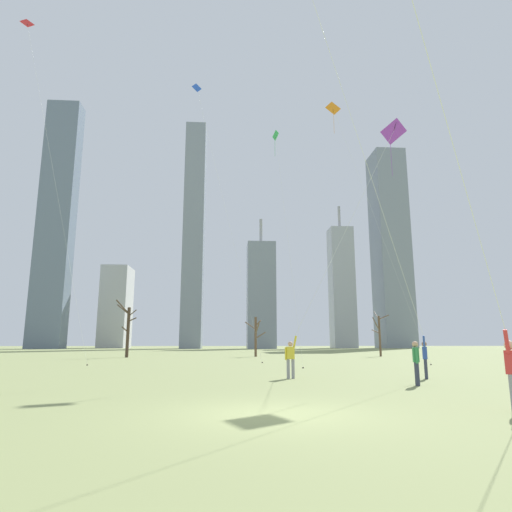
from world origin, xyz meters
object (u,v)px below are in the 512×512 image
at_px(kite_flyer_midfield_center_purple, 319,296).
at_px(distant_kite_high_overhead_blue, 206,126).
at_px(distant_kite_drifting_right_green, 278,156).
at_px(bare_tree_leftmost, 379,333).
at_px(kite_flyer_midfield_right_white, 472,230).
at_px(kite_flyer_foreground_left_teal, 401,280).
at_px(bystander_watching_nearby, 416,361).
at_px(bare_tree_rightmost, 128,329).
at_px(bare_tree_center, 256,335).
at_px(distant_kite_low_near_trees_orange, 339,125).
at_px(distant_kite_drifting_left_red, 34,64).

xyz_separation_m(kite_flyer_midfield_center_purple, distant_kite_high_overhead_blue, (-6.16, 12.75, 15.08)).
height_order(kite_flyer_midfield_center_purple, distant_kite_high_overhead_blue, distant_kite_high_overhead_blue).
relative_size(distant_kite_drifting_right_green, bare_tree_leftmost, 3.22).
bearing_deg(kite_flyer_midfield_right_white, kite_flyer_foreground_left_teal, 75.96).
xyz_separation_m(kite_flyer_midfield_right_white, kite_flyer_midfield_center_purple, (-0.33, 12.63, 0.06)).
bearing_deg(kite_flyer_midfield_center_purple, bystander_watching_nearby, -55.60).
bearing_deg(distant_kite_high_overhead_blue, bare_tree_rightmost, 118.79).
relative_size(kite_flyer_midfield_center_purple, bare_tree_leftmost, 2.59).
relative_size(kite_flyer_foreground_left_teal, bystander_watching_nearby, 8.86).
bearing_deg(kite_flyer_midfield_center_purple, bare_tree_center, 91.68).
bearing_deg(distant_kite_low_near_trees_orange, distant_kite_high_overhead_blue, 167.60).
xyz_separation_m(distant_kite_high_overhead_blue, bare_tree_rightmost, (-8.81, 16.04, -15.77)).
relative_size(kite_flyer_midfield_right_white, kite_flyer_foreground_left_teal, 0.96).
height_order(kite_flyer_midfield_right_white, bystander_watching_nearby, kite_flyer_midfield_right_white).
xyz_separation_m(distant_kite_drifting_right_green, bare_tree_rightmost, (-14.25, 19.48, -11.87)).
relative_size(distant_kite_low_near_trees_orange, bare_tree_leftmost, 3.79).
bearing_deg(kite_flyer_foreground_left_teal, bystander_watching_nearby, -80.44).
distance_m(kite_flyer_midfield_center_purple, bystander_watching_nearby, 5.66).
bearing_deg(bare_tree_rightmost, distant_kite_drifting_right_green, -53.81).
xyz_separation_m(kite_flyer_midfield_center_purple, bare_tree_leftmost, (13.50, 30.35, -1.07)).
relative_size(kite_flyer_midfield_center_purple, bare_tree_center, 3.08).
height_order(kite_flyer_foreground_left_teal, distant_kite_high_overhead_blue, distant_kite_high_overhead_blue).
distance_m(distant_kite_low_near_trees_orange, bare_tree_center, 25.96).
xyz_separation_m(distant_kite_low_near_trees_orange, bare_tree_rightmost, (-19.20, 18.32, -15.03)).
relative_size(bystander_watching_nearby, distant_kite_drifting_left_red, 0.07).
bearing_deg(distant_kite_high_overhead_blue, kite_flyer_midfield_right_white, -75.65).
height_order(bystander_watching_nearby, distant_kite_drifting_right_green, distant_kite_drifting_right_green).
distance_m(distant_kite_drifting_left_red, bare_tree_rightmost, 27.34).
distance_m(distant_kite_drifting_right_green, distant_kite_high_overhead_blue, 7.53).
distance_m(bystander_watching_nearby, bare_tree_rightmost, 37.38).
xyz_separation_m(distant_kite_high_overhead_blue, distant_kite_low_near_trees_orange, (10.39, -2.28, -0.74)).
xyz_separation_m(distant_kite_drifting_left_red, distant_kite_low_near_trees_orange, (22.19, 2.32, -2.64)).
height_order(kite_flyer_midfield_right_white, distant_kite_low_near_trees_orange, distant_kite_low_near_trees_orange).
relative_size(distant_kite_high_overhead_blue, bare_tree_rightmost, 3.65).
xyz_separation_m(kite_flyer_midfield_center_purple, bare_tree_rightmost, (-14.98, 28.79, -0.69)).
height_order(kite_flyer_midfield_right_white, distant_kite_high_overhead_blue, distant_kite_high_overhead_blue).
xyz_separation_m(bystander_watching_nearby, distant_kite_drifting_right_green, (-3.49, 13.35, 14.00)).
bearing_deg(distant_kite_high_overhead_blue, bare_tree_center, 73.52).
bearing_deg(distant_kite_drifting_right_green, kite_flyer_midfield_right_white, -87.25).
bearing_deg(distant_kite_drifting_right_green, bystander_watching_nearby, -75.34).
bearing_deg(bare_tree_center, kite_flyer_midfield_center_purple, -88.32).
height_order(kite_flyer_midfield_right_white, bare_tree_center, kite_flyer_midfield_right_white).
bearing_deg(bare_tree_leftmost, bare_tree_rightmost, -176.88).
distance_m(kite_flyer_midfield_right_white, bystander_watching_nearby, 9.35).
bearing_deg(distant_kite_high_overhead_blue, distant_kite_drifting_right_green, -32.34).
relative_size(bystander_watching_nearby, bare_tree_center, 0.36).
distance_m(bystander_watching_nearby, distant_kite_low_near_trees_orange, 22.53).
distance_m(distant_kite_high_overhead_blue, distant_kite_low_near_trees_orange, 10.66).
bearing_deg(kite_flyer_midfield_right_white, bare_tree_center, 91.63).
bearing_deg(kite_flyer_midfield_center_purple, bare_tree_rightmost, 117.48).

